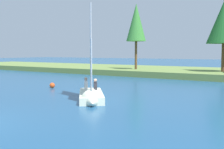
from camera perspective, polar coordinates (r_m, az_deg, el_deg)
The scene contains 5 objects.
shore_bank at distance 33.57m, azimuth 15.02°, elevation 0.51°, with size 80.00×12.40×0.65m, color olive.
shoreline_tree_left at distance 32.79m, azimuth 5.08°, elevation 10.71°, with size 2.31×2.31×7.71m.
shoreline_tree_midleft at distance 30.78m, azimuth 22.44°, elevation 10.24°, with size 3.51×3.51×7.50m.
sailboat at distance 14.90m, azimuth -4.33°, elevation -4.06°, with size 3.77×4.27×5.75m.
channel_buoy at distance 20.96m, azimuth -12.39°, elevation -2.22°, with size 0.40×0.40×0.40m, color #E54C19.
Camera 1 is at (10.25, -5.07, 2.68)m, focal length 43.73 mm.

